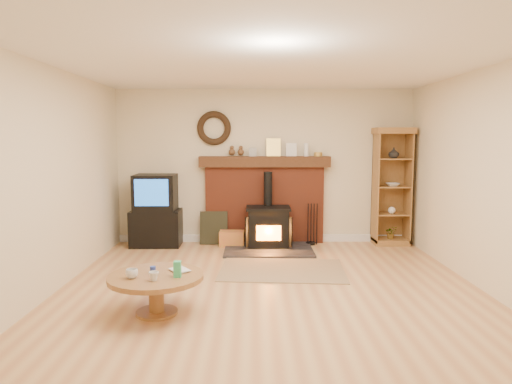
{
  "coord_description": "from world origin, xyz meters",
  "views": [
    {
      "loc": [
        -0.2,
        -5.02,
        1.77
      ],
      "look_at": [
        -0.16,
        1.0,
        1.07
      ],
      "focal_mm": 32.0,
      "sensor_mm": 36.0,
      "label": 1
    }
  ],
  "objects_px": {
    "tv_unit": "(156,212)",
    "coffee_table": "(156,282)",
    "curio_cabinet": "(391,186)",
    "wood_stove": "(268,228)"
  },
  "relations": [
    {
      "from": "tv_unit",
      "to": "coffee_table",
      "type": "relative_size",
      "value": 1.24
    },
    {
      "from": "wood_stove",
      "to": "curio_cabinet",
      "type": "bearing_deg",
      "value": 7.86
    },
    {
      "from": "wood_stove",
      "to": "curio_cabinet",
      "type": "distance_m",
      "value": 2.19
    },
    {
      "from": "curio_cabinet",
      "to": "coffee_table",
      "type": "relative_size",
      "value": 2.03
    },
    {
      "from": "tv_unit",
      "to": "curio_cabinet",
      "type": "xyz_separation_m",
      "value": [
        3.93,
        0.09,
        0.41
      ]
    },
    {
      "from": "curio_cabinet",
      "to": "coffee_table",
      "type": "bearing_deg",
      "value": -136.74
    },
    {
      "from": "wood_stove",
      "to": "tv_unit",
      "type": "distance_m",
      "value": 1.89
    },
    {
      "from": "tv_unit",
      "to": "coffee_table",
      "type": "height_order",
      "value": "tv_unit"
    },
    {
      "from": "tv_unit",
      "to": "coffee_table",
      "type": "bearing_deg",
      "value": -78.23
    },
    {
      "from": "wood_stove",
      "to": "tv_unit",
      "type": "relative_size",
      "value": 1.18
    }
  ]
}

